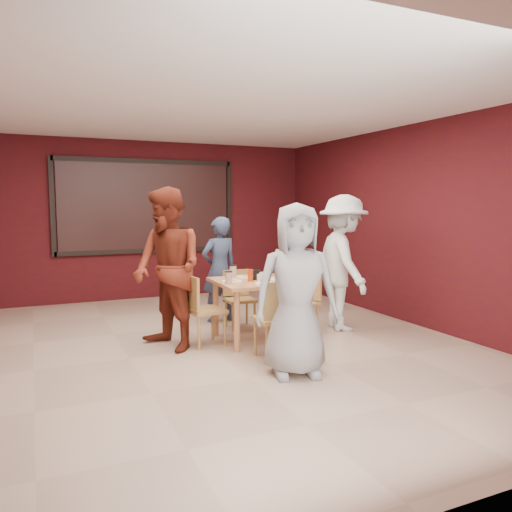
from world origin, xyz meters
name	(u,v)px	position (x,y,z in m)	size (l,w,h in m)	color
floor	(212,348)	(0.00, 0.00, 0.00)	(7.00, 7.00, 0.00)	tan
window_blinds	(147,206)	(0.00, 3.45, 1.65)	(3.00, 0.02, 1.50)	black
dining_table	(255,287)	(0.61, 0.12, 0.66)	(0.98, 0.98, 0.91)	tan
chair_front	(278,315)	(0.51, -0.72, 0.50)	(0.45, 0.45, 0.88)	#B58446
chair_back	(239,295)	(0.68, 0.82, 0.44)	(0.40, 0.40, 0.78)	#B58446
chair_left	(200,306)	(-0.09, 0.16, 0.48)	(0.45, 0.45, 0.85)	#B58446
chair_right	(304,298)	(1.35, 0.18, 0.46)	(0.48, 0.48, 0.81)	#B58446
diner_front	(296,290)	(0.46, -1.21, 0.85)	(0.83, 0.54, 1.71)	#989898
diner_back	(219,269)	(0.56, 1.25, 0.76)	(0.55, 0.36, 1.51)	#2F3B54
diner_left	(168,269)	(-0.46, 0.18, 0.95)	(0.92, 0.72, 1.89)	maroon
diner_right	(343,263)	(1.92, 0.15, 0.91)	(1.17, 0.67, 1.82)	silver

